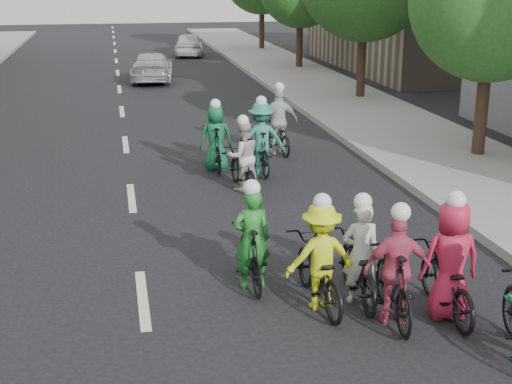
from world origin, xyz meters
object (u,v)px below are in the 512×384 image
object	(u,v)px
cyclist_6	(243,163)
cyclist_8	(278,129)
cyclist_9	(216,143)
follow_car_lead	(152,67)
cyclist_5	(251,249)
cyclist_7	(261,144)
follow_car_trail	(189,44)
cyclist_2	(319,265)
cyclist_0	(358,264)
cyclist_4	(448,273)
cyclist_3	(395,278)

from	to	relation	value
cyclist_6	cyclist_8	xyz separation A→B (m)	(1.51, 3.07, 0.06)
cyclist_9	follow_car_lead	xyz separation A→B (m)	(-0.63, 15.07, -0.03)
cyclist_5	cyclist_8	size ratio (longest dim) A/B	0.91
cyclist_8	cyclist_7	bearing A→B (deg)	58.87
follow_car_trail	cyclist_9	bearing A→B (deg)	92.50
cyclist_7	follow_car_trail	distance (m)	25.22
cyclist_2	cyclist_7	bearing A→B (deg)	-97.83
cyclist_5	cyclist_9	bearing A→B (deg)	-93.69
cyclist_2	cyclist_9	world-z (taller)	cyclist_9
cyclist_2	cyclist_8	world-z (taller)	cyclist_8
cyclist_0	follow_car_lead	xyz separation A→B (m)	(-1.62, 22.57, 0.07)
cyclist_4	follow_car_trail	size ratio (longest dim) A/B	0.48
cyclist_2	follow_car_lead	world-z (taller)	cyclist_2
cyclist_5	cyclist_6	size ratio (longest dim) A/B	0.98
cyclist_5	cyclist_6	bearing A→B (deg)	-98.89
cyclist_2	cyclist_0	bearing A→B (deg)	-173.30
cyclist_0	cyclist_4	xyz separation A→B (m)	(1.04, -0.73, 0.09)
cyclist_8	follow_car_lead	distance (m)	13.96
cyclist_0	cyclist_9	xyz separation A→B (m)	(-0.99, 7.50, 0.10)
cyclist_2	follow_car_trail	distance (m)	32.28
cyclist_2	cyclist_6	world-z (taller)	cyclist_2
cyclist_6	follow_car_lead	distance (m)	16.83
cyclist_3	follow_car_lead	world-z (taller)	cyclist_3
cyclist_2	follow_car_trail	bearing A→B (deg)	-95.78
cyclist_4	cyclist_6	xyz separation A→B (m)	(-1.68, 6.49, -0.04)
cyclist_8	follow_car_lead	bearing A→B (deg)	-86.22
cyclist_0	cyclist_3	xyz separation A→B (m)	(0.26, -0.75, 0.09)
cyclist_5	follow_car_trail	bearing A→B (deg)	-94.45
cyclist_4	cyclist_3	bearing A→B (deg)	4.89
cyclist_8	cyclist_9	world-z (taller)	cyclist_8
cyclist_4	follow_car_lead	size ratio (longest dim) A/B	0.44
cyclist_3	cyclist_4	xyz separation A→B (m)	(0.78, 0.02, -0.00)
cyclist_3	cyclist_6	size ratio (longest dim) A/B	1.03
follow_car_lead	follow_car_trail	world-z (taller)	follow_car_trail
cyclist_2	cyclist_8	xyz separation A→B (m)	(1.49, 8.93, 0.03)
cyclist_5	follow_car_lead	bearing A→B (deg)	-89.44
cyclist_8	follow_car_trail	size ratio (longest dim) A/B	0.48
cyclist_6	cyclist_4	bearing A→B (deg)	96.54
follow_car_trail	cyclist_3	bearing A→B (deg)	95.85
follow_car_lead	cyclist_0	bearing A→B (deg)	99.72
cyclist_2	cyclist_7	size ratio (longest dim) A/B	1.02
cyclist_2	follow_car_lead	bearing A→B (deg)	-90.29
cyclist_7	follow_car_trail	bearing A→B (deg)	-93.74
cyclist_4	cyclist_8	bearing A→B (deg)	-85.90
cyclist_2	cyclist_5	distance (m)	1.19
cyclist_3	cyclist_7	world-z (taller)	cyclist_7
cyclist_9	follow_car_lead	size ratio (longest dim) A/B	0.43
follow_car_lead	follow_car_trail	xyz separation A→B (m)	(2.67, 9.56, 0.04)
cyclist_0	cyclist_4	world-z (taller)	cyclist_4
cyclist_8	cyclist_5	bearing A→B (deg)	67.57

